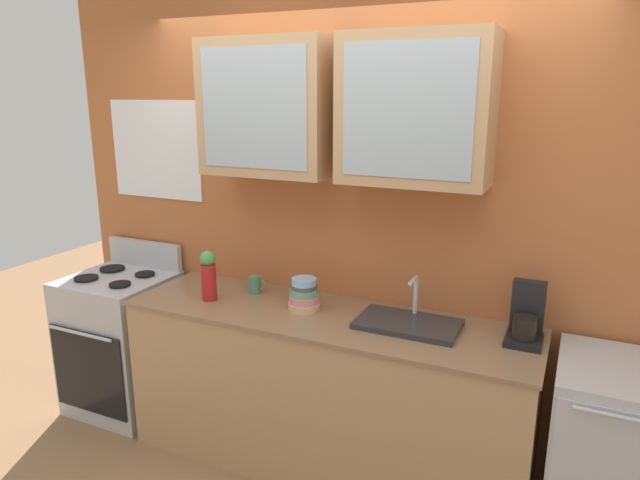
{
  "coord_description": "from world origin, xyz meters",
  "views": [
    {
      "loc": [
        1.18,
        -2.58,
        2.07
      ],
      "look_at": [
        -0.03,
        0.0,
        1.33
      ],
      "focal_mm": 31.75,
      "sensor_mm": 36.0,
      "label": 1
    }
  ],
  "objects_px": {
    "sink_faucet": "(408,323)",
    "coffee_maker": "(526,320)",
    "vase": "(209,275)",
    "cup_near_sink": "(255,284)",
    "stove_range": "(122,342)",
    "dishwasher": "(618,462)",
    "bowl_stack": "(304,295)"
  },
  "relations": [
    {
      "from": "stove_range",
      "to": "dishwasher",
      "type": "height_order",
      "value": "stove_range"
    },
    {
      "from": "vase",
      "to": "coffee_maker",
      "type": "height_order",
      "value": "vase"
    },
    {
      "from": "bowl_stack",
      "to": "vase",
      "type": "relative_size",
      "value": 0.61
    },
    {
      "from": "vase",
      "to": "dishwasher",
      "type": "height_order",
      "value": "vase"
    },
    {
      "from": "sink_faucet",
      "to": "dishwasher",
      "type": "bearing_deg",
      "value": -2.5
    },
    {
      "from": "sink_faucet",
      "to": "bowl_stack",
      "type": "height_order",
      "value": "sink_faucet"
    },
    {
      "from": "cup_near_sink",
      "to": "coffee_maker",
      "type": "xyz_separation_m",
      "value": [
        1.53,
        -0.02,
        0.06
      ]
    },
    {
      "from": "dishwasher",
      "to": "coffee_maker",
      "type": "distance_m",
      "value": 0.73
    },
    {
      "from": "coffee_maker",
      "to": "stove_range",
      "type": "bearing_deg",
      "value": -177.34
    },
    {
      "from": "sink_faucet",
      "to": "cup_near_sink",
      "type": "bearing_deg",
      "value": 174.09
    },
    {
      "from": "vase",
      "to": "coffee_maker",
      "type": "relative_size",
      "value": 1.01
    },
    {
      "from": "coffee_maker",
      "to": "bowl_stack",
      "type": "bearing_deg",
      "value": -175.59
    },
    {
      "from": "vase",
      "to": "stove_range",
      "type": "bearing_deg",
      "value": 174.83
    },
    {
      "from": "sink_faucet",
      "to": "dishwasher",
      "type": "xyz_separation_m",
      "value": [
        1.01,
        -0.04,
        -0.48
      ]
    },
    {
      "from": "bowl_stack",
      "to": "dishwasher",
      "type": "distance_m",
      "value": 1.69
    },
    {
      "from": "bowl_stack",
      "to": "vase",
      "type": "xyz_separation_m",
      "value": [
        -0.56,
        -0.1,
        0.07
      ]
    },
    {
      "from": "stove_range",
      "to": "cup_near_sink",
      "type": "relative_size",
      "value": 9.69
    },
    {
      "from": "stove_range",
      "to": "vase",
      "type": "relative_size",
      "value": 3.74
    },
    {
      "from": "coffee_maker",
      "to": "sink_faucet",
      "type": "bearing_deg",
      "value": -172.23
    },
    {
      "from": "sink_faucet",
      "to": "coffee_maker",
      "type": "bearing_deg",
      "value": 7.77
    },
    {
      "from": "bowl_stack",
      "to": "vase",
      "type": "distance_m",
      "value": 0.57
    },
    {
      "from": "dishwasher",
      "to": "coffee_maker",
      "type": "xyz_separation_m",
      "value": [
        -0.45,
        0.12,
        0.56
      ]
    },
    {
      "from": "dishwasher",
      "to": "coffee_maker",
      "type": "relative_size",
      "value": 3.15
    },
    {
      "from": "bowl_stack",
      "to": "cup_near_sink",
      "type": "bearing_deg",
      "value": 163.59
    },
    {
      "from": "stove_range",
      "to": "dishwasher",
      "type": "relative_size",
      "value": 1.2
    },
    {
      "from": "bowl_stack",
      "to": "vase",
      "type": "bearing_deg",
      "value": -170.02
    },
    {
      "from": "sink_faucet",
      "to": "coffee_maker",
      "type": "relative_size",
      "value": 1.78
    },
    {
      "from": "stove_range",
      "to": "sink_faucet",
      "type": "bearing_deg",
      "value": 1.18
    },
    {
      "from": "sink_faucet",
      "to": "cup_near_sink",
      "type": "distance_m",
      "value": 0.98
    },
    {
      "from": "stove_range",
      "to": "bowl_stack",
      "type": "relative_size",
      "value": 6.09
    },
    {
      "from": "stove_range",
      "to": "sink_faucet",
      "type": "xyz_separation_m",
      "value": [
        1.93,
        0.04,
        0.47
      ]
    },
    {
      "from": "stove_range",
      "to": "dishwasher",
      "type": "xyz_separation_m",
      "value": [
        2.94,
        -0.0,
        -0.01
      ]
    }
  ]
}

